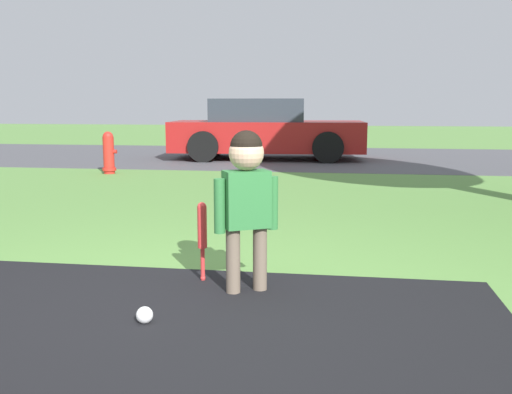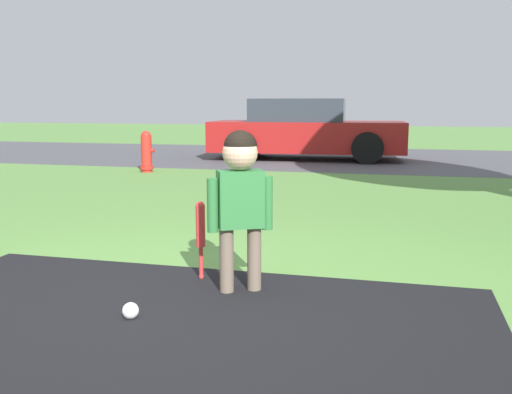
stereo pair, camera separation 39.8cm
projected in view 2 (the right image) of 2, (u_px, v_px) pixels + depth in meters
The scene contains 7 objects.
ground_plane at pixel (151, 318), 3.23m from camera, with size 60.00×60.00×0.00m, color #5B8C42.
street_strip at pixel (341, 158), 12.93m from camera, with size 40.00×6.00×0.01m.
child at pixel (240, 188), 3.59m from camera, with size 0.38×0.27×1.04m.
baseball_bat at pixel (201, 229), 3.89m from camera, with size 0.06×0.06×0.55m.
sports_ball at pixel (131, 311), 3.21m from camera, with size 0.09×0.09×0.09m.
fire_hydrant at pixel (147, 152), 10.14m from camera, with size 0.27×0.24×0.73m.
parked_car at pixel (305, 131), 12.48m from camera, with size 4.28×2.09×1.31m.
Camera 2 is at (1.35, -2.83, 1.20)m, focal length 40.00 mm.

